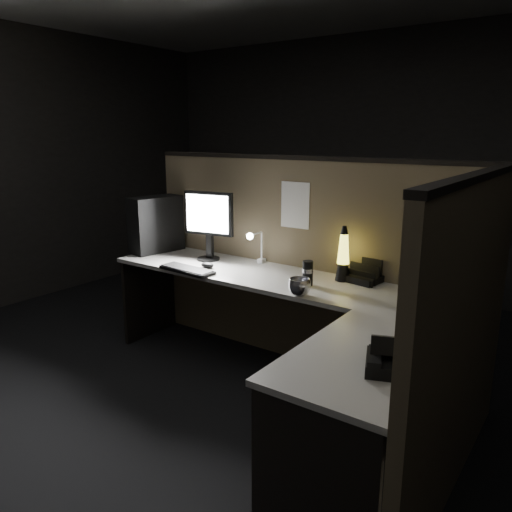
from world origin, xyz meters
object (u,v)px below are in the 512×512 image
Objects in this scene: monitor at (209,219)px; lava_lamp at (343,258)px; pc_tower at (156,224)px; desk_phone at (397,357)px; keyboard at (187,270)px.

monitor reaches higher than lava_lamp.
pc_tower is 1.47× the size of desk_phone.
pc_tower is 0.54m from monitor.
keyboard is 1.17× the size of lava_lamp.
lava_lamp is 1.29m from desk_phone.
lava_lamp reaches higher than desk_phone.
lava_lamp reaches higher than keyboard.
keyboard is 1.10m from lava_lamp.
monitor is 1.70× the size of desk_phone.
monitor is 1.21× the size of keyboard.
pc_tower is 0.86× the size of monitor.
pc_tower is at bearing 137.96° from desk_phone.
desk_phone is at bearing -15.72° from keyboard.
keyboard is 1.85m from desk_phone.
lava_lamp is at bearing 26.99° from keyboard.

